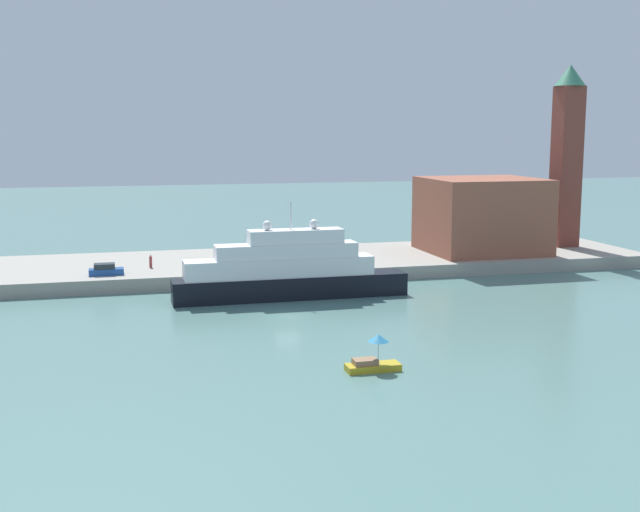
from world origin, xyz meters
TOP-DOWN VIEW (x-y plane):
  - ground at (0.00, 0.00)m, footprint 400.00×400.00m
  - quay_dock at (0.00, 26.80)m, footprint 110.00×21.60m
  - large_yacht at (1.88, 8.76)m, footprint 26.44×3.58m
  - small_motorboat at (2.57, -19.57)m, footprint 4.30×1.65m
  - harbor_building at (33.35, 25.17)m, footprint 15.38×14.33m
  - bell_tower at (47.67, 27.42)m, footprint 4.45×4.45m
  - parked_car at (-17.83, 19.57)m, footprint 4.02×1.78m
  - person_figure at (-12.43, 23.35)m, footprint 0.36×0.36m
  - mooring_bollard at (7.66, 17.21)m, footprint 0.44×0.44m

SIDE VIEW (x-z plane):
  - ground at x=0.00m, z-range 0.00..0.00m
  - quay_dock at x=0.00m, z-range 0.00..1.69m
  - small_motorboat at x=2.57m, z-range -0.52..2.38m
  - mooring_bollard at x=7.66m, z-range 1.69..2.30m
  - parked_car at x=-17.83m, z-range 1.59..2.96m
  - person_figure at x=-12.43m, z-range 1.62..3.26m
  - large_yacht at x=1.88m, z-range -2.39..8.58m
  - harbor_building at x=33.35m, z-range 1.69..12.04m
  - bell_tower at x=47.67m, z-range 2.55..28.83m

